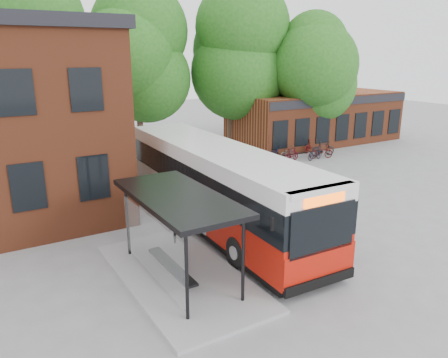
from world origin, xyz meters
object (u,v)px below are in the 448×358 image
bicycle_4 (287,152)px  city_bus (216,186)px  bicycle_0 (268,155)px  bicycle_2 (274,153)px  bicycle_1 (273,159)px  bicycle_3 (291,155)px  bus_shelter (179,237)px  bicycle_6 (321,152)px  bicycle_extra_0 (311,146)px  bicycle_7 (323,149)px  bicycle_5 (315,153)px

bicycle_4 → city_bus: bearing=111.4°
bicycle_0 → bicycle_2: 0.79m
bicycle_1 → bicycle_3: 1.82m
bus_shelter → bicycle_1: 15.58m
bicycle_6 → bicycle_1: bearing=105.3°
bicycle_extra_0 → bicycle_6: bearing=142.5°
bicycle_3 → bicycle_4: bearing=-32.1°
city_bus → bicycle_0: 11.92m
bicycle_1 → bicycle_3: bearing=-64.9°
bicycle_6 → bicycle_2: bearing=77.6°
bicycle_3 → bicycle_7: size_ratio=0.84×
bicycle_1 → bus_shelter: bearing=146.2°
bicycle_5 → bus_shelter: bearing=112.9°
bicycle_5 → bicycle_extra_0: bicycle_extra_0 is taller
bicycle_3 → bicycle_2: bearing=15.2°
bicycle_6 → bicycle_extra_0: (0.66, 1.77, 0.04)m
bicycle_2 → bicycle_5: bearing=-151.4°
bicycle_6 → bicycle_0: bearing=86.8°
bicycle_5 → bicycle_7: 1.45m
bus_shelter → bicycle_7: bearing=33.1°
bicycle_1 → bicycle_4: bearing=-47.3°
bicycle_6 → bicycle_3: bearing=96.0°
bicycle_3 → bicycle_4: size_ratio=0.91×
bicycle_0 → bicycle_extra_0: (4.28, 0.46, 0.10)m
bus_shelter → bicycle_7: bus_shelter is taller
bicycle_1 → bicycle_5: size_ratio=0.96×
bicycle_1 → bicycle_7: (4.74, 0.38, 0.08)m
city_bus → bicycle_extra_0: bearing=35.0°
bicycle_6 → city_bus: bearing=135.3°
bicycle_0 → bicycle_7: bearing=-105.0°
city_bus → bicycle_5: city_bus is taller
bus_shelter → bicycle_extra_0: (16.39, 11.97, -0.94)m
bicycle_1 → bicycle_7: 4.76m
bicycle_0 → bicycle_5: bearing=-120.0°
bicycle_extra_0 → bicycle_2: bearing=75.4°
bicycle_5 → bicycle_6: bearing=-89.7°
bicycle_1 → bicycle_6: (4.09, -0.10, 0.02)m
bicycle_6 → bicycle_4: bearing=75.5°
bicycle_3 → bicycle_4: (0.29, 0.78, -0.02)m
city_bus → bicycle_1: size_ratio=8.90×
bicycle_2 → bicycle_1: bearing=118.0°
bicycle_4 → bicycle_5: bicycle_5 is taller
bus_shelter → bicycle_1: size_ratio=4.67×
bicycle_2 → city_bus: bearing=108.0°
city_bus → bicycle_7: (12.99, 7.20, -1.16)m
bus_shelter → bicycle_2: 17.48m
bicycle_0 → bicycle_4: bicycle_4 is taller
bus_shelter → bicycle_0: bus_shelter is taller
bicycle_3 → bicycle_7: bearing=-100.5°
bicycle_2 → bicycle_extra_0: bearing=-110.9°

